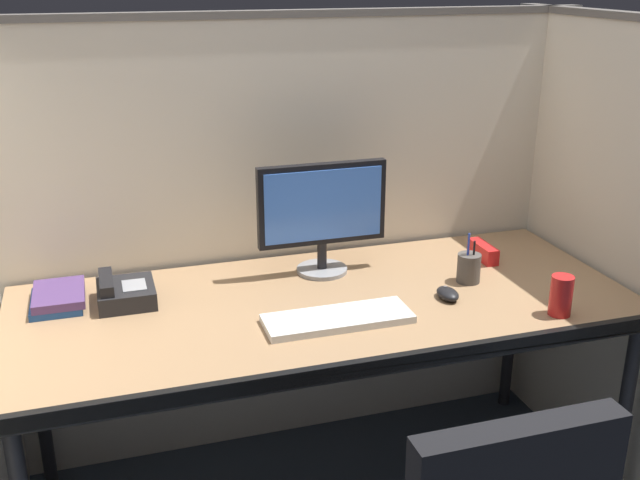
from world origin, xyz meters
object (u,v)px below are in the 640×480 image
(book_stack, at_px, (58,298))
(desk_phone, at_px, (124,292))
(desk, at_px, (326,316))
(red_stapler, at_px, (483,252))
(monitor_center, at_px, (322,211))
(soda_can, at_px, (560,295))
(computer_mouse, at_px, (448,294))
(keyboard_main, at_px, (338,319))
(pen_cup, at_px, (469,268))

(book_stack, bearing_deg, desk_phone, -12.29)
(desk, bearing_deg, red_stapler, 15.56)
(monitor_center, distance_m, red_stapler, 0.61)
(soda_can, bearing_deg, monitor_center, 137.89)
(desk_phone, bearing_deg, computer_mouse, -15.67)
(keyboard_main, height_order, desk_phone, desk_phone)
(desk_phone, distance_m, pen_cup, 1.09)
(book_stack, bearing_deg, soda_can, -19.63)
(desk, height_order, soda_can, soda_can)
(red_stapler, bearing_deg, keyboard_main, -153.63)
(keyboard_main, height_order, soda_can, soda_can)
(desk, distance_m, book_stack, 0.82)
(computer_mouse, distance_m, book_stack, 1.19)
(monitor_center, distance_m, pen_cup, 0.51)
(desk_phone, height_order, red_stapler, desk_phone)
(computer_mouse, height_order, book_stack, book_stack)
(pen_cup, bearing_deg, computer_mouse, -140.56)
(computer_mouse, bearing_deg, keyboard_main, -172.01)
(soda_can, relative_size, pen_cup, 0.73)
(keyboard_main, relative_size, pen_cup, 2.56)
(desk, relative_size, book_stack, 8.98)
(desk, height_order, desk_phone, desk_phone)
(monitor_center, relative_size, soda_can, 3.52)
(desk_phone, height_order, pen_cup, pen_cup)
(computer_mouse, distance_m, red_stapler, 0.38)
(keyboard_main, xyz_separation_m, desk_phone, (-0.58, 0.32, 0.02))
(monitor_center, distance_m, desk_phone, 0.68)
(monitor_center, relative_size, red_stapler, 2.87)
(soda_can, height_order, red_stapler, soda_can)
(book_stack, bearing_deg, red_stapler, -1.78)
(monitor_center, distance_m, computer_mouse, 0.49)
(computer_mouse, xyz_separation_m, soda_can, (0.27, -0.19, 0.04))
(book_stack, bearing_deg, computer_mouse, -15.11)
(desk, distance_m, keyboard_main, 0.15)
(desk, bearing_deg, keyboard_main, -93.96)
(book_stack, distance_m, soda_can, 1.50)
(book_stack, distance_m, pen_cup, 1.29)
(desk, distance_m, desk_phone, 0.62)
(monitor_center, bearing_deg, red_stapler, -5.55)
(desk, height_order, keyboard_main, keyboard_main)
(pen_cup, bearing_deg, monitor_center, 152.87)
(keyboard_main, height_order, pen_cup, pen_cup)
(desk_phone, relative_size, pen_cup, 1.13)
(keyboard_main, height_order, book_stack, book_stack)
(desk_phone, distance_m, soda_can, 1.30)
(desk, relative_size, keyboard_main, 4.42)
(keyboard_main, distance_m, computer_mouse, 0.38)
(desk, xyz_separation_m, book_stack, (-0.78, 0.22, 0.07))
(desk, distance_m, red_stapler, 0.66)
(keyboard_main, bearing_deg, computer_mouse, 7.99)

